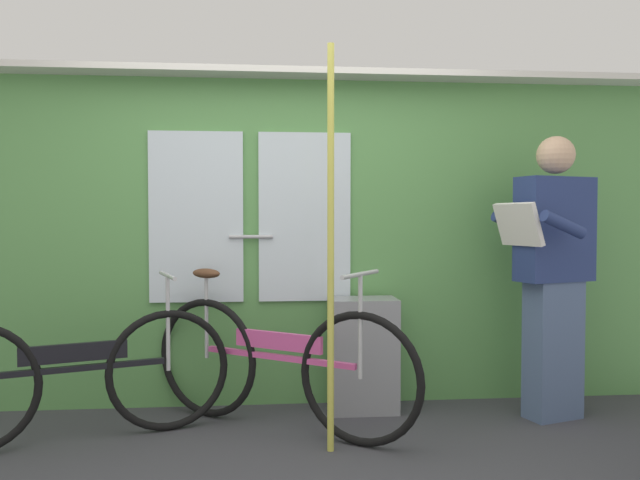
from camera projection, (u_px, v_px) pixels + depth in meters
The scene contains 6 objects.
train_door_wall at pixel (281, 232), 4.08m from camera, with size 5.42×0.28×2.17m.
bicycle_near_door at pixel (277, 363), 3.58m from camera, with size 1.50×1.02×0.94m.
bicycle_leaning_behind at pixel (73, 375), 3.36m from camera, with size 1.63×0.68×0.91m.
passenger_reading_newspaper at pixel (553, 270), 3.78m from camera, with size 0.63×0.57×1.72m.
trash_bin_by_wall at pixel (364, 354), 3.94m from camera, with size 0.41×0.28×0.72m, color gray.
handrail_pole at pixel (331, 249), 3.23m from camera, with size 0.04×0.04×2.13m, color #C6C14C.
Camera 1 is at (-0.11, -2.79, 1.23)m, focal length 34.81 mm.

